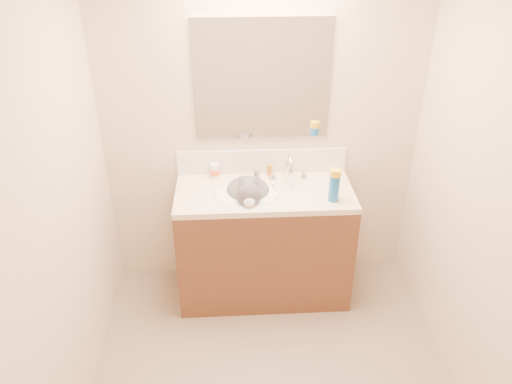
{
  "coord_description": "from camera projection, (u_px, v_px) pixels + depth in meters",
  "views": [
    {
      "loc": [
        -0.23,
        -1.94,
        2.51
      ],
      "look_at": [
        -0.06,
        0.92,
        0.88
      ],
      "focal_mm": 35.0,
      "sensor_mm": 36.0,
      "label": 1
    }
  ],
  "objects": [
    {
      "name": "counter_slab",
      "position": [
        264.0,
        193.0,
        3.37
      ],
      "size": [
        1.2,
        0.55,
        0.04
      ],
      "primitive_type": "cube",
      "color": "beige",
      "rests_on": "vanity_cabinet"
    },
    {
      "name": "toothbrush_head",
      "position": [
        274.0,
        186.0,
        3.4
      ],
      "size": [
        0.02,
        0.03,
        0.02
      ],
      "primitive_type": "cube",
      "rotation": [
        0.0,
        0.0,
        0.14
      ],
      "color": "#649DD6",
      "rests_on": "counter_slab"
    },
    {
      "name": "silver_jar",
      "position": [
        257.0,
        174.0,
        3.52
      ],
      "size": [
        0.06,
        0.06,
        0.06
      ],
      "primitive_type": "cylinder",
      "rotation": [
        0.0,
        0.0,
        -0.18
      ],
      "color": "#B7B7BC",
      "rests_on": "counter_slab"
    },
    {
      "name": "faucet",
      "position": [
        289.0,
        169.0,
        3.45
      ],
      "size": [
        0.28,
        0.2,
        0.21
      ],
      "color": "silver",
      "rests_on": "counter_slab"
    },
    {
      "name": "cat",
      "position": [
        248.0,
        195.0,
        3.36
      ],
      "size": [
        0.35,
        0.44,
        0.34
      ],
      "rotation": [
        0.0,
        0.0,
        -0.0
      ],
      "color": "#4B484B",
      "rests_on": "basin"
    },
    {
      "name": "pill_label",
      "position": [
        215.0,
        172.0,
        3.5
      ],
      "size": [
        0.07,
        0.07,
        0.04
      ],
      "primitive_type": "cylinder",
      "rotation": [
        0.0,
        0.0,
        -0.23
      ],
      "color": "orange",
      "rests_on": "pill_bottle"
    },
    {
      "name": "mirror",
      "position": [
        262.0,
        80.0,
        3.25
      ],
      "size": [
        0.9,
        0.02,
        0.8
      ],
      "primitive_type": "cube",
      "color": "white",
      "rests_on": "room_shell"
    },
    {
      "name": "amber_bottle",
      "position": [
        269.0,
        170.0,
        3.53
      ],
      "size": [
        0.04,
        0.04,
        0.09
      ],
      "primitive_type": "cylinder",
      "rotation": [
        0.0,
        0.0,
        0.31
      ],
      "color": "#C37B17",
      "rests_on": "counter_slab"
    },
    {
      "name": "vanity_cabinet",
      "position": [
        264.0,
        245.0,
        3.58
      ],
      "size": [
        1.2,
        0.55,
        0.82
      ],
      "primitive_type": "cube",
      "color": "brown",
      "rests_on": "ground"
    },
    {
      "name": "pill_bottle",
      "position": [
        215.0,
        171.0,
        3.5
      ],
      "size": [
        0.07,
        0.07,
        0.11
      ],
      "primitive_type": "cylinder",
      "rotation": [
        0.0,
        0.0,
        -0.23
      ],
      "color": "white",
      "rests_on": "counter_slab"
    },
    {
      "name": "room_shell",
      "position": [
        282.0,
        176.0,
        2.2
      ],
      "size": [
        2.24,
        2.54,
        2.52
      ],
      "color": "beige",
      "rests_on": "ground"
    },
    {
      "name": "basin",
      "position": [
        247.0,
        202.0,
        3.36
      ],
      "size": [
        0.45,
        0.36,
        0.14
      ],
      "primitive_type": "ellipsoid",
      "color": "white",
      "rests_on": "vanity_cabinet"
    },
    {
      "name": "backsplash",
      "position": [
        262.0,
        161.0,
        3.54
      ],
      "size": [
        1.2,
        0.02,
        0.18
      ],
      "primitive_type": "cube",
      "color": "silver",
      "rests_on": "counter_slab"
    },
    {
      "name": "toothbrush",
      "position": [
        274.0,
        186.0,
        3.4
      ],
      "size": [
        0.03,
        0.12,
        0.01
      ],
      "primitive_type": "cube",
      "rotation": [
        0.0,
        0.0,
        0.14
      ],
      "color": "white",
      "rests_on": "counter_slab"
    },
    {
      "name": "spray_can",
      "position": [
        334.0,
        188.0,
        3.2
      ],
      "size": [
        0.08,
        0.08,
        0.19
      ],
      "primitive_type": "cylinder",
      "rotation": [
        0.0,
        0.0,
        0.26
      ],
      "color": "#185FAD",
      "rests_on": "counter_slab"
    },
    {
      "name": "spray_cap",
      "position": [
        335.0,
        173.0,
        3.15
      ],
      "size": [
        0.09,
        0.09,
        0.04
      ],
      "primitive_type": "cylinder",
      "rotation": [
        0.0,
        0.0,
        0.26
      ],
      "color": "yellow",
      "rests_on": "spray_can"
    }
  ]
}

